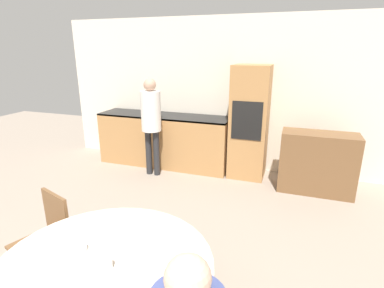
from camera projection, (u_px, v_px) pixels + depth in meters
The scene contains 10 objects.
wall_back at pixel (236, 95), 5.16m from camera, with size 6.57×0.05×2.60m.
kitchen_counter at pixel (164, 139), 5.49m from camera, with size 2.40×0.60×0.94m.
oven_unit at pixel (249, 123), 4.88m from camera, with size 0.58×0.59×1.83m.
sideboard at pixel (317, 163), 4.41m from camera, with size 1.06×0.45×0.91m.
dining_table at pixel (107, 286), 1.98m from camera, with size 1.42×1.42×0.74m.
chair_far_left at pixel (48, 235), 2.64m from camera, with size 0.51×0.51×0.85m.
person_standing at pixel (151, 117), 4.88m from camera, with size 0.32×0.32×1.62m.
cup at pixel (107, 263), 1.86m from camera, with size 0.07×0.07×0.09m.
bowl_near at pixel (76, 249), 2.04m from camera, with size 0.14×0.14×0.04m.
salt_shaker at pixel (177, 225), 2.26m from camera, with size 0.03×0.03×0.09m.
Camera 1 is at (0.98, 0.16, 2.05)m, focal length 28.00 mm.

